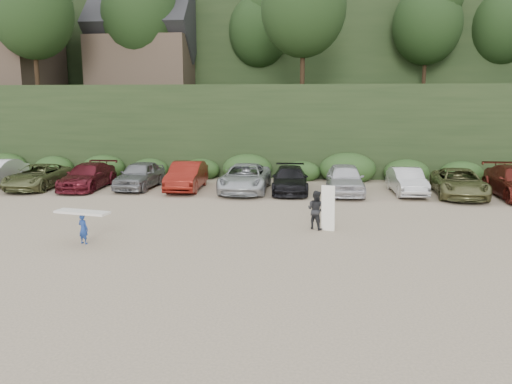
# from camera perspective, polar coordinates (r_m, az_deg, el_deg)

# --- Properties ---
(ground) EXTENTS (120.00, 120.00, 0.00)m
(ground) POSITION_cam_1_polar(r_m,az_deg,el_deg) (17.92, -0.06, -5.87)
(ground) COLOR tan
(ground) RESTS_ON ground
(hillside_backdrop) EXTENTS (90.00, 41.50, 28.00)m
(hillside_backdrop) POSITION_cam_1_polar(r_m,az_deg,el_deg) (53.40, 4.31, 17.15)
(hillside_backdrop) COLOR black
(hillside_backdrop) RESTS_ON ground
(parked_cars) EXTENTS (33.76, 5.80, 1.64)m
(parked_cars) POSITION_cam_1_polar(r_m,az_deg,el_deg) (27.75, -2.95, 1.61)
(parked_cars) COLOR #A4A4A8
(parked_cars) RESTS_ON ground
(child_surfer) EXTENTS (2.05, 0.91, 1.19)m
(child_surfer) POSITION_cam_1_polar(r_m,az_deg,el_deg) (18.68, -19.19, -3.21)
(child_surfer) COLOR navy
(child_surfer) RESTS_ON ground
(adult_surfer) EXTENTS (1.22, 0.94, 1.82)m
(adult_surfer) POSITION_cam_1_polar(r_m,az_deg,el_deg) (19.79, 6.98, -2.02)
(adult_surfer) COLOR black
(adult_surfer) RESTS_ON ground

